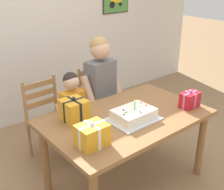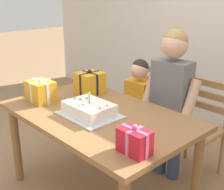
% 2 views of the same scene
% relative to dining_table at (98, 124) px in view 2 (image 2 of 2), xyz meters
% --- Properties ---
extents(dining_table, '(1.51, 0.93, 0.76)m').
position_rel_dining_table_xyz_m(dining_table, '(0.00, 0.00, 0.00)').
color(dining_table, olive).
rests_on(dining_table, ground).
extents(birthday_cake, '(0.44, 0.34, 0.19)m').
position_rel_dining_table_xyz_m(birthday_cake, '(-0.00, -0.08, 0.14)').
color(birthday_cake, silver).
rests_on(birthday_cake, dining_table).
extents(gift_box_red_large, '(0.20, 0.13, 0.19)m').
position_rel_dining_table_xyz_m(gift_box_red_large, '(0.61, -0.24, 0.17)').
color(gift_box_red_large, red).
rests_on(gift_box_red_large, dining_table).
extents(gift_box_beside_cake, '(0.21, 0.22, 0.23)m').
position_rel_dining_table_xyz_m(gift_box_beside_cake, '(-0.41, 0.25, 0.19)').
color(gift_box_beside_cake, gold).
rests_on(gift_box_beside_cake, dining_table).
extents(gift_box_corner_small, '(0.24, 0.19, 0.21)m').
position_rel_dining_table_xyz_m(gift_box_corner_small, '(-0.53, -0.18, 0.18)').
color(gift_box_corner_small, gold).
rests_on(gift_box_corner_small, dining_table).
extents(chair_left, '(0.44, 0.44, 0.92)m').
position_rel_dining_table_xyz_m(chair_left, '(-0.35, 0.89, -0.19)').
color(chair_left, '#A87A4C').
rests_on(chair_left, ground).
extents(chair_right, '(0.42, 0.42, 0.92)m').
position_rel_dining_table_xyz_m(chair_right, '(0.35, 0.89, -0.19)').
color(chair_right, '#A87A4C').
rests_on(chair_right, ground).
extents(child_older, '(0.51, 0.29, 1.36)m').
position_rel_dining_table_xyz_m(child_older, '(0.20, 0.66, 0.17)').
color(child_older, '#38426B').
rests_on(child_older, ground).
extents(child_younger, '(0.38, 0.22, 1.05)m').
position_rel_dining_table_xyz_m(child_younger, '(-0.18, 0.66, -0.03)').
color(child_younger, '#38426B').
rests_on(child_younger, ground).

